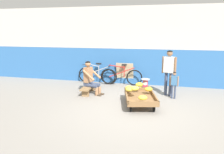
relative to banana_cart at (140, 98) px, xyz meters
The scene contains 14 objects.
ground_plane 0.65m from the banana_cart, 103.12° to the right, with size 80.00×80.00×0.00m, color gray.
back_wall 3.01m from the banana_cart, 92.90° to the left, with size 16.00×0.30×3.11m.
banana_cart is the anchor object (origin of this frame).
banana_pile 0.26m from the banana_cart, 142.41° to the left, with size 0.88×1.18×0.25m.
low_bench 2.08m from the banana_cart, 155.98° to the left, with size 0.37×1.12×0.27m.
vendor_seated 2.02m from the banana_cart, 155.61° to the left, with size 0.73×0.58×1.14m.
plastic_crate 0.98m from the banana_cart, 86.38° to the left, with size 0.36×0.28×0.30m.
weighing_scale 1.00m from the banana_cart, 86.38° to the left, with size 0.30×0.30×0.29m.
bicycle_near_left 3.13m from the banana_cart, 131.57° to the left, with size 1.66×0.48×0.86m.
bicycle_far_left 2.50m from the banana_cart, 113.60° to the left, with size 1.66×0.48×0.86m.
sign_board 2.68m from the banana_cart, 109.81° to the left, with size 0.70×0.24×0.88m.
customer_adult 1.63m from the banana_cart, 56.84° to the left, with size 0.46×0.31×1.53m.
customer_child 1.38m from the banana_cart, 43.28° to the left, with size 0.28×0.14×0.87m.
shopping_bag 0.66m from the banana_cart, 64.59° to the left, with size 0.18×0.12×0.24m, color #3370B7.
Camera 1 is at (0.75, -5.48, 2.17)m, focal length 34.59 mm.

